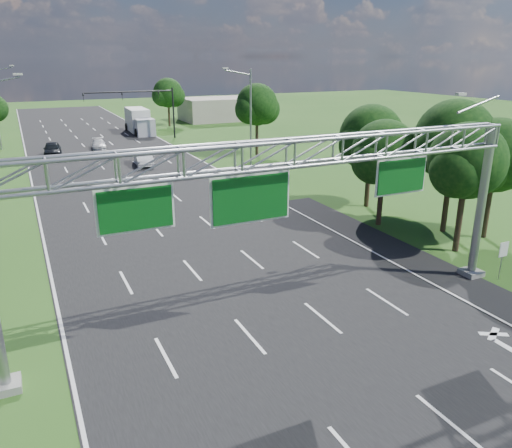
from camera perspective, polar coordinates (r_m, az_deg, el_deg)
ground at (r=38.03m, az=-10.00°, el=1.29°), size 220.00×220.00×0.00m
road at (r=38.03m, az=-10.00°, el=1.29°), size 18.00×180.00×0.02m
road_flare at (r=29.57m, az=18.78°, el=-4.56°), size 3.00×30.00×0.02m
sign_gantry at (r=20.15m, az=4.12°, el=6.42°), size 23.50×1.00×9.56m
regulatory_sign at (r=28.77m, az=26.40°, el=-2.96°), size 0.60×0.08×2.10m
traffic_signal at (r=72.37m, az=-12.22°, el=13.47°), size 12.21×0.24×7.00m
streetlight_r_mid at (r=49.96m, az=-0.82°, el=12.22°), size 2.97×0.22×10.16m
tree_cluster_right at (r=34.80m, az=19.33°, el=7.95°), size 9.91×14.60×8.68m
tree_verge_rd at (r=59.21m, az=0.15°, el=13.27°), size 5.76×4.80×8.28m
tree_verge_re at (r=86.62m, az=-9.99°, el=14.40°), size 5.76×4.80×7.84m
building_right at (r=93.76m, az=-4.58°, el=12.95°), size 12.00×9.00×4.00m
car_queue_a at (r=66.98m, az=-17.54°, el=8.70°), size 2.08×4.23×1.18m
car_queue_c at (r=63.62m, az=-22.24°, el=7.91°), size 2.31×4.95×1.64m
car_queue_d at (r=55.56m, az=-12.74°, el=7.43°), size 2.27×5.01×1.60m
box_truck at (r=79.76m, az=-13.23°, el=11.34°), size 2.99×9.54×3.58m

